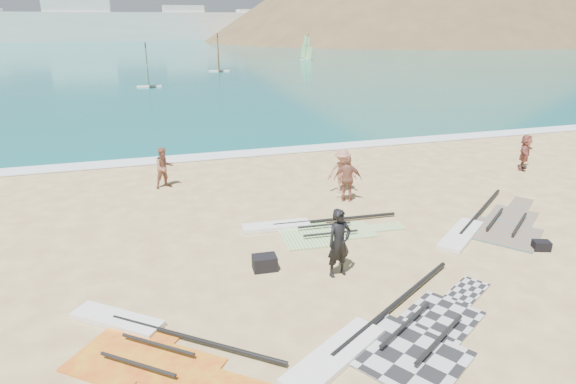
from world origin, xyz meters
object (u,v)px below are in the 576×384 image
object	(u,v)px
rig_green	(310,229)
beachgoer_left	(164,168)
gear_bag_near	(265,263)
beachgoer_mid	(342,171)
rig_grey	(390,337)
beachgoer_right	(525,152)
rig_orange	(488,226)
beachgoer_back	(348,179)
person_wetsuit	(339,243)
gear_bag_far	(541,245)
rig_red	(142,342)

from	to	relation	value
rig_green	beachgoer_left	distance (m)	6.67
gear_bag_near	beachgoer_mid	world-z (taller)	beachgoer_mid
beachgoer_mid	rig_grey	bearing A→B (deg)	-91.86
rig_grey	beachgoer_right	world-z (taller)	beachgoer_right
rig_orange	beachgoer_back	distance (m)	4.72
person_wetsuit	beachgoer_back	world-z (taller)	person_wetsuit
rig_grey	person_wetsuit	distance (m)	2.82
gear_bag_far	beachgoer_right	distance (m)	8.12
beachgoer_right	rig_green	bearing A→B (deg)	154.52
rig_green	beachgoer_back	size ratio (longest dim) A/B	3.03
rig_grey	beachgoer_back	bearing A→B (deg)	41.16
rig_grey	gear_bag_far	bearing A→B (deg)	-9.97
gear_bag_far	rig_red	bearing A→B (deg)	-174.32
rig_green	beachgoer_back	world-z (taller)	beachgoer_back
gear_bag_near	person_wetsuit	distance (m)	1.97
beachgoer_mid	beachgoer_back	xyz separation A→B (m)	(-0.17, -0.88, 0.01)
rig_green	beachgoer_mid	xyz separation A→B (m)	(2.23, 2.87, 0.76)
rig_green	gear_bag_near	bearing A→B (deg)	-131.31
rig_orange	gear_bag_far	bearing A→B (deg)	-115.04
rig_orange	person_wetsuit	bearing A→B (deg)	155.63
beachgoer_left	gear_bag_far	bearing A→B (deg)	-61.49
beachgoer_left	beachgoer_right	distance (m)	14.73
beachgoer_left	rig_green	bearing A→B (deg)	-73.89
gear_bag_near	beachgoer_back	size ratio (longest dim) A/B	0.37
gear_bag_near	gear_bag_far	bearing A→B (deg)	-8.67
rig_red	beachgoer_right	world-z (taller)	beachgoer_right
gear_bag_far	beachgoer_left	world-z (taller)	beachgoer_left
rig_green	beachgoer_right	world-z (taller)	beachgoer_right
rig_orange	beachgoer_left	size ratio (longest dim) A/B	3.51
rig_red	person_wetsuit	world-z (taller)	person_wetsuit
rig_orange	beachgoer_right	distance (m)	7.17
person_wetsuit	beachgoer_left	bearing A→B (deg)	103.78
rig_grey	rig_green	bearing A→B (deg)	55.86
rig_orange	beachgoer_mid	bearing A→B (deg)	87.43
gear_bag_near	beachgoer_right	world-z (taller)	beachgoer_right
rig_red	gear_bag_near	xyz separation A→B (m)	(3.03, 2.21, 0.14)
rig_grey	gear_bag_near	bearing A→B (deg)	84.04
rig_red	beachgoer_left	size ratio (longest dim) A/B	2.62
beachgoer_back	beachgoer_left	bearing A→B (deg)	-8.10
rig_green	beachgoer_left	size ratio (longest dim) A/B	3.19
rig_grey	beachgoer_mid	world-z (taller)	beachgoer_mid
rig_grey	rig_orange	distance (m)	6.82
rig_green	rig_red	distance (m)	6.45
person_wetsuit	beachgoer_right	size ratio (longest dim) A/B	1.15
rig_grey	gear_bag_far	world-z (taller)	gear_bag_far
rig_green	gear_bag_near	xyz separation A→B (m)	(-1.91, -1.93, 0.14)
rig_red	person_wetsuit	size ratio (longest dim) A/B	2.32
rig_green	beachgoer_mid	bearing A→B (deg)	55.55
gear_bag_near	gear_bag_far	world-z (taller)	gear_bag_near
beachgoer_mid	rig_green	bearing A→B (deg)	-113.11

